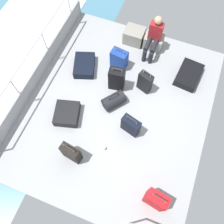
{
  "coord_description": "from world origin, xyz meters",
  "views": [
    {
      "loc": [
        0.81,
        -2.41,
        5.27
      ],
      "look_at": [
        -0.02,
        -0.27,
        0.25
      ],
      "focal_mm": 38.0,
      "sensor_mm": 36.0,
      "label": 1
    }
  ],
  "objects_px": {
    "passenger_seated": "(154,36)",
    "suitcase_1": "(84,65)",
    "suitcase_0": "(71,153)",
    "suitcase_5": "(156,200)",
    "suitcase_8": "(117,79)",
    "paper_cup": "(104,148)",
    "suitcase_2": "(131,125)",
    "suitcase_6": "(145,82)",
    "suitcase_4": "(189,75)",
    "suitcase_7": "(67,114)",
    "cargo_crate_0": "(134,36)",
    "cargo_crate_1": "(154,41)",
    "duffel_bag": "(114,100)",
    "suitcase_3": "(119,59)"
  },
  "relations": [
    {
      "from": "passenger_seated",
      "to": "suitcase_2",
      "type": "bearing_deg",
      "value": -84.34
    },
    {
      "from": "suitcase_0",
      "to": "suitcase_3",
      "type": "distance_m",
      "value": 2.71
    },
    {
      "from": "cargo_crate_1",
      "to": "suitcase_2",
      "type": "distance_m",
      "value": 2.59
    },
    {
      "from": "suitcase_1",
      "to": "suitcase_2",
      "type": "relative_size",
      "value": 1.32
    },
    {
      "from": "suitcase_8",
      "to": "duffel_bag",
      "type": "height_order",
      "value": "suitcase_8"
    },
    {
      "from": "passenger_seated",
      "to": "paper_cup",
      "type": "height_order",
      "value": "passenger_seated"
    },
    {
      "from": "passenger_seated",
      "to": "suitcase_7",
      "type": "bearing_deg",
      "value": -116.29
    },
    {
      "from": "cargo_crate_1",
      "to": "suitcase_8",
      "type": "bearing_deg",
      "value": -106.84
    },
    {
      "from": "suitcase_1",
      "to": "paper_cup",
      "type": "xyz_separation_m",
      "value": [
        1.31,
        -1.87,
        -0.06
      ]
    },
    {
      "from": "suitcase_8",
      "to": "cargo_crate_0",
      "type": "bearing_deg",
      "value": 92.88
    },
    {
      "from": "cargo_crate_0",
      "to": "suitcase_7",
      "type": "bearing_deg",
      "value": -104.66
    },
    {
      "from": "suitcase_1",
      "to": "suitcase_6",
      "type": "xyz_separation_m",
      "value": [
        1.66,
        -0.03,
        0.19
      ]
    },
    {
      "from": "suitcase_0",
      "to": "suitcase_5",
      "type": "bearing_deg",
      "value": -7.58
    },
    {
      "from": "suitcase_5",
      "to": "duffel_bag",
      "type": "distance_m",
      "value": 2.43
    },
    {
      "from": "suitcase_4",
      "to": "paper_cup",
      "type": "distance_m",
      "value": 2.9
    },
    {
      "from": "cargo_crate_0",
      "to": "paper_cup",
      "type": "distance_m",
      "value": 3.25
    },
    {
      "from": "cargo_crate_0",
      "to": "duffel_bag",
      "type": "distance_m",
      "value": 2.07
    },
    {
      "from": "suitcase_4",
      "to": "cargo_crate_0",
      "type": "bearing_deg",
      "value": 159.58
    },
    {
      "from": "suitcase_2",
      "to": "suitcase_4",
      "type": "height_order",
      "value": "suitcase_2"
    },
    {
      "from": "suitcase_3",
      "to": "suitcase_7",
      "type": "xyz_separation_m",
      "value": [
        -0.63,
        -1.85,
        -0.14
      ]
    },
    {
      "from": "suitcase_0",
      "to": "suitcase_2",
      "type": "distance_m",
      "value": 1.45
    },
    {
      "from": "suitcase_4",
      "to": "suitcase_5",
      "type": "distance_m",
      "value": 3.27
    },
    {
      "from": "cargo_crate_0",
      "to": "suitcase_5",
      "type": "relative_size",
      "value": 0.66
    },
    {
      "from": "suitcase_6",
      "to": "suitcase_8",
      "type": "height_order",
      "value": "suitcase_8"
    },
    {
      "from": "suitcase_4",
      "to": "suitcase_5",
      "type": "xyz_separation_m",
      "value": [
        0.06,
        -3.26,
        0.25
      ]
    },
    {
      "from": "passenger_seated",
      "to": "suitcase_0",
      "type": "xyz_separation_m",
      "value": [
        -0.74,
        -3.46,
        -0.29
      ]
    },
    {
      "from": "suitcase_1",
      "to": "passenger_seated",
      "type": "bearing_deg",
      "value": 38.63
    },
    {
      "from": "cargo_crate_0",
      "to": "suitcase_0",
      "type": "bearing_deg",
      "value": -92.87
    },
    {
      "from": "passenger_seated",
      "to": "suitcase_7",
      "type": "xyz_separation_m",
      "value": [
        -1.29,
        -2.61,
        -0.46
      ]
    },
    {
      "from": "cargo_crate_0",
      "to": "cargo_crate_1",
      "type": "distance_m",
      "value": 0.56
    },
    {
      "from": "cargo_crate_0",
      "to": "suitcase_6",
      "type": "relative_size",
      "value": 0.77
    },
    {
      "from": "suitcase_3",
      "to": "duffel_bag",
      "type": "height_order",
      "value": "suitcase_3"
    },
    {
      "from": "suitcase_6",
      "to": "suitcase_7",
      "type": "xyz_separation_m",
      "value": [
        -1.47,
        -1.4,
        -0.18
      ]
    },
    {
      "from": "suitcase_0",
      "to": "suitcase_5",
      "type": "height_order",
      "value": "suitcase_5"
    },
    {
      "from": "cargo_crate_0",
      "to": "suitcase_2",
      "type": "relative_size",
      "value": 0.88
    },
    {
      "from": "suitcase_0",
      "to": "suitcase_8",
      "type": "height_order",
      "value": "suitcase_8"
    },
    {
      "from": "suitcase_7",
      "to": "duffel_bag",
      "type": "height_order",
      "value": "duffel_bag"
    },
    {
      "from": "suitcase_8",
      "to": "paper_cup",
      "type": "height_order",
      "value": "suitcase_8"
    },
    {
      "from": "suitcase_7",
      "to": "suitcase_2",
      "type": "bearing_deg",
      "value": 7.78
    },
    {
      "from": "suitcase_8",
      "to": "duffel_bag",
      "type": "relative_size",
      "value": 1.25
    },
    {
      "from": "passenger_seated",
      "to": "suitcase_1",
      "type": "distance_m",
      "value": 1.94
    },
    {
      "from": "suitcase_8",
      "to": "suitcase_7",
      "type": "bearing_deg",
      "value": -123.87
    },
    {
      "from": "cargo_crate_1",
      "to": "suitcase_2",
      "type": "bearing_deg",
      "value": -84.74
    },
    {
      "from": "suitcase_1",
      "to": "suitcase_4",
      "type": "bearing_deg",
      "value": 15.14
    },
    {
      "from": "suitcase_1",
      "to": "suitcase_4",
      "type": "height_order",
      "value": "suitcase_1"
    },
    {
      "from": "cargo_crate_0",
      "to": "passenger_seated",
      "type": "xyz_separation_m",
      "value": [
        0.56,
        -0.18,
        0.37
      ]
    },
    {
      "from": "cargo_crate_1",
      "to": "suitcase_6",
      "type": "relative_size",
      "value": 0.72
    },
    {
      "from": "suitcase_8",
      "to": "duffel_bag",
      "type": "xyz_separation_m",
      "value": [
        0.11,
        -0.49,
        -0.18
      ]
    },
    {
      "from": "suitcase_2",
      "to": "duffel_bag",
      "type": "bearing_deg",
      "value": 139.97
    },
    {
      "from": "suitcase_1",
      "to": "duffel_bag",
      "type": "height_order",
      "value": "duffel_bag"
    }
  ]
}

